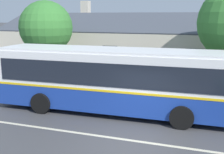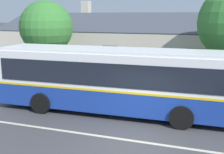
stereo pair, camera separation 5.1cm
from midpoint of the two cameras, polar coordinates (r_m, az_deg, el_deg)
The scene contains 6 objects.
ground_plane at distance 10.82m, azimuth 4.56°, elevation -12.82°, with size 300.00×300.00×0.00m, color #424244.
sidewalk_far at distance 16.32m, azimuth 9.75°, elevation -3.90°, with size 60.00×3.00×0.15m, color #9E9E99.
lane_divider_stripe at distance 10.81m, azimuth 4.56°, elevation -12.80°, with size 60.00×0.16×0.01m, color beige.
community_building at distance 23.33m, azimuth 9.75°, elevation 5.31°, with size 25.52×8.19×5.88m.
transit_bus at distance 13.44m, azimuth -0.20°, elevation -0.29°, with size 11.35×2.96×3.06m.
street_tree_secondary at distance 19.29m, azimuth -13.13°, elevation 9.69°, with size 3.51×3.51×5.59m.
Camera 2 is at (2.35, -9.50, 4.59)m, focal length 45.00 mm.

